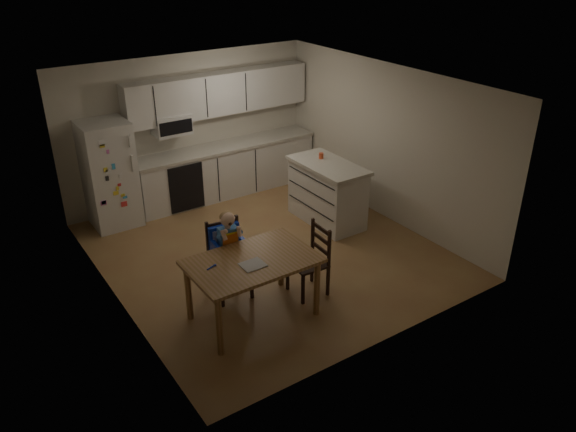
# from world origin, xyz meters

# --- Properties ---
(room) EXTENTS (4.52, 5.01, 2.51)m
(room) POSITION_xyz_m (0.00, 0.48, 1.25)
(room) COLOR #8E5D3A
(room) RESTS_ON ground
(refrigerator) EXTENTS (0.72, 0.70, 1.70)m
(refrigerator) POSITION_xyz_m (-1.55, 2.15, 0.85)
(refrigerator) COLOR silver
(refrigerator) RESTS_ON ground
(kitchen_run) EXTENTS (3.37, 0.62, 2.15)m
(kitchen_run) POSITION_xyz_m (0.50, 2.24, 0.88)
(kitchen_run) COLOR silver
(kitchen_run) RESTS_ON ground
(kitchen_island) EXTENTS (0.71, 1.35, 1.00)m
(kitchen_island) POSITION_xyz_m (1.34, 0.30, 0.50)
(kitchen_island) COLOR silver
(kitchen_island) RESTS_ON ground
(red_cup) EXTENTS (0.07, 0.07, 0.09)m
(red_cup) POSITION_xyz_m (1.38, 0.55, 1.05)
(red_cup) COLOR #DF4C25
(red_cup) RESTS_ON kitchen_island
(dining_table) EXTENTS (1.50, 0.96, 0.80)m
(dining_table) POSITION_xyz_m (-0.98, -1.25, 0.69)
(dining_table) COLOR brown
(dining_table) RESTS_ON ground
(napkin) EXTENTS (0.27, 0.24, 0.01)m
(napkin) POSITION_xyz_m (-1.04, -1.36, 0.81)
(napkin) COLOR #B0B0B5
(napkin) RESTS_ON dining_table
(toddler_spoon) EXTENTS (0.12, 0.06, 0.02)m
(toddler_spoon) POSITION_xyz_m (-1.47, -1.15, 0.81)
(toddler_spoon) COLOR #112DB6
(toddler_spoon) RESTS_ON dining_table
(chair_booster) EXTENTS (0.49, 0.49, 1.19)m
(chair_booster) POSITION_xyz_m (-0.98, -0.63, 0.72)
(chair_booster) COLOR black
(chair_booster) RESTS_ON ground
(chair_side) EXTENTS (0.44, 0.44, 0.95)m
(chair_side) POSITION_xyz_m (-0.04, -1.21, 0.54)
(chair_side) COLOR black
(chair_side) RESTS_ON ground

